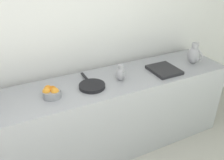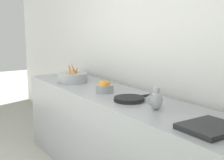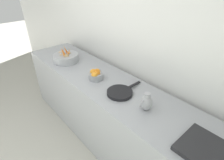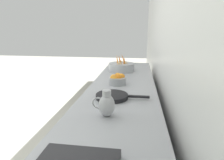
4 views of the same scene
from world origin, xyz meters
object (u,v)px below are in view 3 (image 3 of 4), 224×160
at_px(vegetable_colander, 66,58).
at_px(skillet_on_counter, 120,92).
at_px(orange_bowl, 96,75).
at_px(metal_pitcher_short, 146,102).

bearing_deg(vegetable_colander, skillet_on_counter, 91.40).
distance_m(vegetable_colander, orange_bowl, 0.67).
xyz_separation_m(vegetable_colander, orange_bowl, (-0.02, 0.67, -0.00)).
xyz_separation_m(orange_bowl, skillet_on_counter, (-0.00, 0.41, -0.04)).
bearing_deg(vegetable_colander, metal_pitcher_short, 91.32).
relative_size(vegetable_colander, orange_bowl, 2.02).
relative_size(vegetable_colander, skillet_on_counter, 0.79).
relative_size(orange_bowl, skillet_on_counter, 0.39).
height_order(metal_pitcher_short, skillet_on_counter, metal_pitcher_short).
bearing_deg(orange_bowl, skillet_on_counter, 90.42).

